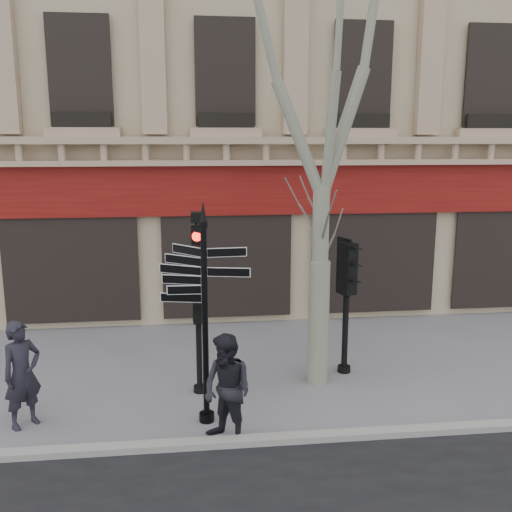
# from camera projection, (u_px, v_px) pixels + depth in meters

# --- Properties ---
(ground) EXTENTS (80.00, 80.00, 0.00)m
(ground) POSITION_uv_depth(u_px,v_px,m) (245.00, 405.00, 10.64)
(ground) COLOR slate
(ground) RESTS_ON ground
(kerb) EXTENTS (80.00, 0.25, 0.12)m
(kerb) POSITION_uv_depth(u_px,v_px,m) (253.00, 441.00, 9.26)
(kerb) COLOR gray
(kerb) RESTS_ON ground
(building) EXTENTS (28.00, 15.52, 18.00)m
(building) POSITION_uv_depth(u_px,v_px,m) (212.00, 26.00, 21.00)
(building) COLOR tan
(building) RESTS_ON ground
(fingerpost) EXTENTS (2.11, 2.11, 3.89)m
(fingerpost) POSITION_uv_depth(u_px,v_px,m) (204.00, 277.00, 9.52)
(fingerpost) COLOR black
(fingerpost) RESTS_ON ground
(traffic_signal_main) EXTENTS (0.40, 0.29, 3.55)m
(traffic_signal_main) POSITION_uv_depth(u_px,v_px,m) (198.00, 281.00, 10.76)
(traffic_signal_main) COLOR black
(traffic_signal_main) RESTS_ON ground
(traffic_signal_secondary) EXTENTS (0.56, 0.47, 2.82)m
(traffic_signal_secondary) POSITION_uv_depth(u_px,v_px,m) (347.00, 283.00, 11.78)
(traffic_signal_secondary) COLOR black
(traffic_signal_secondary) RESTS_ON ground
(plane_tree) EXTENTS (3.68, 3.68, 9.77)m
(plane_tree) POSITION_uv_depth(u_px,v_px,m) (325.00, 27.00, 10.30)
(plane_tree) COLOR gray
(plane_tree) RESTS_ON ground
(pedestrian_a) EXTENTS (0.81, 0.80, 1.89)m
(pedestrian_a) POSITION_uv_depth(u_px,v_px,m) (22.00, 374.00, 9.70)
(pedestrian_a) COLOR black
(pedestrian_a) RESTS_ON ground
(pedestrian_b) EXTENTS (1.12, 1.13, 1.84)m
(pedestrian_b) POSITION_uv_depth(u_px,v_px,m) (227.00, 390.00, 9.14)
(pedestrian_b) COLOR black
(pedestrian_b) RESTS_ON ground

